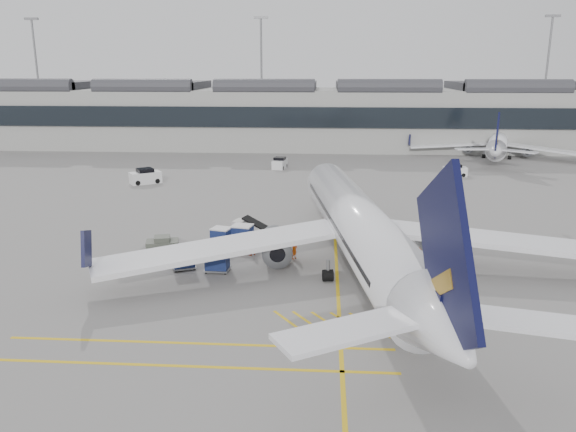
# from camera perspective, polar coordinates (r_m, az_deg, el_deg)

# --- Properties ---
(ground) EXTENTS (220.00, 220.00, 0.00)m
(ground) POSITION_cam_1_polar(r_m,az_deg,el_deg) (42.18, -8.75, -6.28)
(ground) COLOR gray
(ground) RESTS_ON ground
(terminal) EXTENTS (200.00, 20.45, 12.40)m
(terminal) POSITION_cam_1_polar(r_m,az_deg,el_deg) (111.01, -0.88, 10.27)
(terminal) COLOR #9E9E99
(terminal) RESTS_ON ground
(light_masts) EXTENTS (113.00, 0.60, 25.45)m
(light_masts) POSITION_cam_1_polar(r_m,az_deg,el_deg) (124.81, -1.14, 14.62)
(light_masts) COLOR slate
(light_masts) RESTS_ON ground
(apron_markings) EXTENTS (0.25, 60.00, 0.01)m
(apron_markings) POSITION_cam_1_polar(r_m,az_deg,el_deg) (50.68, 4.82, -2.50)
(apron_markings) COLOR gold
(apron_markings) RESTS_ON ground
(airliner_main) EXTENTS (39.03, 42.93, 11.46)m
(airliner_main) POSITION_cam_1_polar(r_m,az_deg,el_deg) (42.54, 7.37, -1.25)
(airliner_main) COLOR white
(airliner_main) RESTS_ON ground
(airliner_far) EXTENTS (28.53, 31.66, 8.70)m
(airliner_far) POSITION_cam_1_polar(r_m,az_deg,el_deg) (103.43, 20.56, 7.00)
(airliner_far) COLOR white
(airliner_far) RESTS_ON ground
(belt_loader) EXTENTS (5.10, 2.91, 2.02)m
(belt_loader) POSITION_cam_1_polar(r_m,az_deg,el_deg) (51.14, -3.82, -1.63)
(belt_loader) COLOR #BCB9B2
(belt_loader) RESTS_ON ground
(baggage_cart_a) EXTENTS (2.00, 1.79, 1.77)m
(baggage_cart_a) POSITION_cam_1_polar(r_m,az_deg,el_deg) (48.62, -6.78, -2.14)
(baggage_cart_a) COLOR gray
(baggage_cart_a) RESTS_ON ground
(baggage_cart_b) EXTENTS (2.05, 1.80, 1.89)m
(baggage_cart_b) POSITION_cam_1_polar(r_m,az_deg,el_deg) (48.88, -4.65, -1.92)
(baggage_cart_b) COLOR gray
(baggage_cart_b) RESTS_ON ground
(baggage_cart_c) EXTENTS (1.88, 1.57, 1.90)m
(baggage_cart_c) POSITION_cam_1_polar(r_m,az_deg,el_deg) (43.07, -7.20, -4.32)
(baggage_cart_c) COLOR gray
(baggage_cart_c) RESTS_ON ground
(baggage_cart_d) EXTENTS (2.14, 1.98, 1.81)m
(baggage_cart_d) POSITION_cam_1_polar(r_m,az_deg,el_deg) (44.02, -10.59, -4.10)
(baggage_cart_d) COLOR gray
(baggage_cart_d) RESTS_ON ground
(ramp_agent_a) EXTENTS (0.66, 0.71, 1.64)m
(ramp_agent_a) POSITION_cam_1_polar(r_m,az_deg,el_deg) (45.55, 0.64, -3.39)
(ramp_agent_a) COLOR #FF5B0D
(ramp_agent_a) RESTS_ON ground
(ramp_agent_b) EXTENTS (0.97, 0.92, 1.57)m
(ramp_agent_b) POSITION_cam_1_polar(r_m,az_deg,el_deg) (46.52, -3.79, -3.07)
(ramp_agent_b) COLOR #E4400C
(ramp_agent_b) RESTS_ON ground
(pushback_tug) EXTENTS (2.95, 2.19, 1.48)m
(pushback_tug) POSITION_cam_1_polar(r_m,az_deg,el_deg) (48.09, -12.63, -2.96)
(pushback_tug) COLOR #474C40
(pushback_tug) RESTS_ON ground
(safety_cone_nose) EXTENTS (0.33, 0.33, 0.46)m
(safety_cone_nose) POSITION_cam_1_polar(r_m,az_deg,el_deg) (58.24, 4.01, 0.06)
(safety_cone_nose) COLOR #F24C0A
(safety_cone_nose) RESTS_ON ground
(safety_cone_engine) EXTENTS (0.32, 0.32, 0.44)m
(safety_cone_engine) POSITION_cam_1_polar(r_m,az_deg,el_deg) (49.44, 13.33, -3.05)
(safety_cone_engine) COLOR #F24C0A
(safety_cone_engine) RESTS_ON ground
(service_van_left) EXTENTS (4.39, 3.87, 2.04)m
(service_van_left) POSITION_cam_1_polar(r_m,az_deg,el_deg) (77.60, -14.29, 3.90)
(service_van_left) COLOR silver
(service_van_left) RESTS_ON ground
(service_van_mid) EXTENTS (2.27, 3.64, 1.75)m
(service_van_mid) POSITION_cam_1_polar(r_m,az_deg,el_deg) (86.53, -0.84, 5.37)
(service_van_mid) COLOR silver
(service_van_mid) RESTS_ON ground
(service_van_right) EXTENTS (3.30, 1.71, 1.68)m
(service_van_right) POSITION_cam_1_polar(r_m,az_deg,el_deg) (83.94, 16.60, 4.43)
(service_van_right) COLOR silver
(service_van_right) RESTS_ON ground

